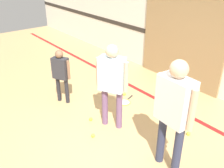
{
  "coord_description": "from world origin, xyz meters",
  "views": [
    {
      "loc": [
        2.83,
        -2.2,
        2.78
      ],
      "look_at": [
        -0.15,
        0.18,
        0.86
      ],
      "focal_mm": 40.0,
      "sensor_mm": 36.0,
      "label": 1
    }
  ],
  "objects_px": {
    "person_student_left": "(61,71)",
    "racket_spare_on_floor": "(125,102)",
    "tennis_ball_stray_right": "(91,119)",
    "person_instructor": "(112,78)",
    "tennis_ball_by_spare_racket": "(124,94)",
    "tennis_ball_near_instructor": "(93,136)",
    "person_student_right": "(174,106)",
    "tennis_ball_stray_left": "(189,134)"
  },
  "relations": [
    {
      "from": "tennis_ball_near_instructor",
      "to": "tennis_ball_by_spare_racket",
      "type": "relative_size",
      "value": 1.0
    },
    {
      "from": "racket_spare_on_floor",
      "to": "tennis_ball_by_spare_racket",
      "type": "relative_size",
      "value": 7.7
    },
    {
      "from": "person_student_left",
      "to": "tennis_ball_stray_left",
      "type": "relative_size",
      "value": 17.68
    },
    {
      "from": "person_instructor",
      "to": "racket_spare_on_floor",
      "type": "height_order",
      "value": "person_instructor"
    },
    {
      "from": "tennis_ball_stray_left",
      "to": "tennis_ball_stray_right",
      "type": "distance_m",
      "value": 1.81
    },
    {
      "from": "person_instructor",
      "to": "tennis_ball_stray_right",
      "type": "relative_size",
      "value": 23.6
    },
    {
      "from": "person_student_left",
      "to": "racket_spare_on_floor",
      "type": "relative_size",
      "value": 2.3
    },
    {
      "from": "person_student_left",
      "to": "tennis_ball_stray_right",
      "type": "height_order",
      "value": "person_student_left"
    },
    {
      "from": "person_instructor",
      "to": "racket_spare_on_floor",
      "type": "distance_m",
      "value": 1.29
    },
    {
      "from": "person_student_left",
      "to": "person_student_right",
      "type": "distance_m",
      "value": 2.68
    },
    {
      "from": "tennis_ball_by_spare_racket",
      "to": "racket_spare_on_floor",
      "type": "bearing_deg",
      "value": -39.53
    },
    {
      "from": "tennis_ball_near_instructor",
      "to": "tennis_ball_by_spare_racket",
      "type": "height_order",
      "value": "same"
    },
    {
      "from": "tennis_ball_stray_right",
      "to": "tennis_ball_stray_left",
      "type": "bearing_deg",
      "value": 37.09
    },
    {
      "from": "person_instructor",
      "to": "tennis_ball_stray_left",
      "type": "relative_size",
      "value": 23.6
    },
    {
      "from": "racket_spare_on_floor",
      "to": "tennis_ball_by_spare_racket",
      "type": "bearing_deg",
      "value": 32.43
    },
    {
      "from": "person_instructor",
      "to": "tennis_ball_stray_right",
      "type": "xyz_separation_m",
      "value": [
        -0.36,
        -0.23,
        -0.93
      ]
    },
    {
      "from": "person_instructor",
      "to": "person_student_left",
      "type": "xyz_separation_m",
      "value": [
        -1.33,
        -0.28,
        -0.24
      ]
    },
    {
      "from": "person_student_left",
      "to": "tennis_ball_stray_left",
      "type": "bearing_deg",
      "value": -1.07
    },
    {
      "from": "tennis_ball_near_instructor",
      "to": "tennis_ball_stray_right",
      "type": "xyz_separation_m",
      "value": [
        -0.44,
        0.25,
        0.0
      ]
    },
    {
      "from": "tennis_ball_stray_left",
      "to": "person_student_right",
      "type": "bearing_deg",
      "value": -74.73
    },
    {
      "from": "person_instructor",
      "to": "racket_spare_on_floor",
      "type": "bearing_deg",
      "value": 95.68
    },
    {
      "from": "racket_spare_on_floor",
      "to": "tennis_ball_stray_right",
      "type": "bearing_deg",
      "value": 168.15
    },
    {
      "from": "racket_spare_on_floor",
      "to": "tennis_ball_stray_left",
      "type": "relative_size",
      "value": 7.7
    },
    {
      "from": "tennis_ball_stray_left",
      "to": "tennis_ball_stray_right",
      "type": "height_order",
      "value": "same"
    },
    {
      "from": "person_instructor",
      "to": "person_student_right",
      "type": "bearing_deg",
      "value": -27.31
    },
    {
      "from": "racket_spare_on_floor",
      "to": "tennis_ball_stray_right",
      "type": "relative_size",
      "value": 7.7
    },
    {
      "from": "person_student_left",
      "to": "tennis_ball_by_spare_racket",
      "type": "bearing_deg",
      "value": 36.13
    },
    {
      "from": "person_student_right",
      "to": "person_student_left",
      "type": "bearing_deg",
      "value": 9.43
    },
    {
      "from": "person_instructor",
      "to": "tennis_ball_stray_right",
      "type": "bearing_deg",
      "value": -174.64
    },
    {
      "from": "tennis_ball_near_instructor",
      "to": "tennis_ball_stray_right",
      "type": "height_order",
      "value": "same"
    },
    {
      "from": "person_student_left",
      "to": "tennis_ball_stray_right",
      "type": "distance_m",
      "value": 1.19
    },
    {
      "from": "tennis_ball_near_instructor",
      "to": "racket_spare_on_floor",
      "type": "bearing_deg",
      "value": 114.02
    },
    {
      "from": "person_student_right",
      "to": "tennis_ball_by_spare_racket",
      "type": "relative_size",
      "value": 25.75
    },
    {
      "from": "tennis_ball_stray_right",
      "to": "tennis_ball_by_spare_racket",
      "type": "bearing_deg",
      "value": 106.5
    },
    {
      "from": "person_student_left",
      "to": "racket_spare_on_floor",
      "type": "xyz_separation_m",
      "value": [
        0.87,
        1.01,
        -0.71
      ]
    },
    {
      "from": "person_student_left",
      "to": "tennis_ball_stray_right",
      "type": "bearing_deg",
      "value": -23.47
    },
    {
      "from": "tennis_ball_stray_right",
      "to": "person_student_left",
      "type": "bearing_deg",
      "value": -177.14
    },
    {
      "from": "person_student_left",
      "to": "tennis_ball_stray_left",
      "type": "height_order",
      "value": "person_student_left"
    },
    {
      "from": "person_instructor",
      "to": "tennis_ball_stray_right",
      "type": "distance_m",
      "value": 1.02
    },
    {
      "from": "racket_spare_on_floor",
      "to": "tennis_ball_by_spare_racket",
      "type": "height_order",
      "value": "tennis_ball_by_spare_racket"
    },
    {
      "from": "person_instructor",
      "to": "racket_spare_on_floor",
      "type": "relative_size",
      "value": 3.06
    },
    {
      "from": "person_instructor",
      "to": "tennis_ball_by_spare_racket",
      "type": "relative_size",
      "value": 23.6
    }
  ]
}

